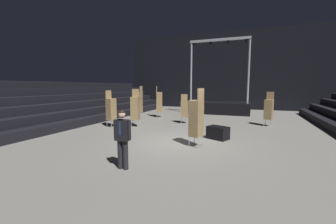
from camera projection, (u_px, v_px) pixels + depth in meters
ground_plane at (182, 143)px, 9.14m from camera, size 22.00×30.00×0.10m
arena_end_wall at (226, 71)px, 22.48m from camera, size 22.00×0.30×8.00m
bleacher_bank_left at (52, 103)px, 13.11m from camera, size 4.50×24.00×2.70m
stage_riser at (219, 106)px, 18.83m from camera, size 5.14×2.64×6.19m
man_with_tie at (122, 136)px, 6.09m from camera, size 0.57×0.24×1.72m
chair_stack_front_left at (196, 118)px, 8.40m from camera, size 0.56×0.56×2.31m
chair_stack_front_right at (111, 109)px, 12.52m from camera, size 0.52×0.52×2.14m
chair_stack_mid_left at (135, 108)px, 12.57m from camera, size 0.54×0.54×2.22m
chair_stack_mid_right at (184, 109)px, 13.71m from camera, size 0.52×0.52×1.88m
chair_stack_mid_centre at (159, 102)px, 16.39m from camera, size 0.58×0.58×2.39m
chair_stack_rear_left at (139, 102)px, 16.04m from camera, size 0.47×0.47×2.39m
chair_stack_rear_right at (269, 109)px, 12.74m from camera, size 0.55×0.55×2.05m
equipment_road_case at (218, 133)px, 9.68m from camera, size 1.07×0.92×0.58m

